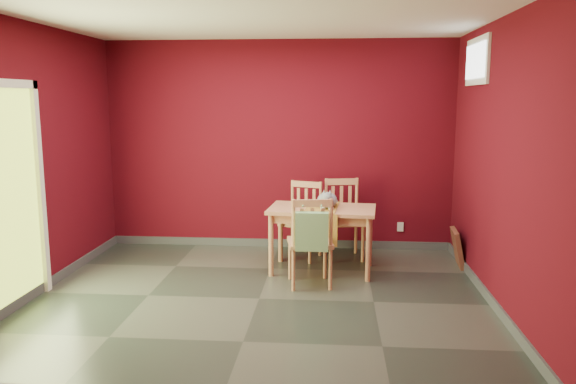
# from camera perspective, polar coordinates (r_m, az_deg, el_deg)

# --- Properties ---
(ground) EXTENTS (4.50, 4.50, 0.00)m
(ground) POSITION_cam_1_polar(r_m,az_deg,el_deg) (5.66, -2.94, -10.76)
(ground) COLOR #2D342D
(ground) RESTS_ON ground
(room_shell) EXTENTS (4.50, 4.50, 4.50)m
(room_shell) POSITION_cam_1_polar(r_m,az_deg,el_deg) (5.64, -2.95, -10.29)
(room_shell) COLOR #490711
(room_shell) RESTS_ON ground
(doorway) EXTENTS (0.06, 1.01, 2.13)m
(doorway) POSITION_cam_1_polar(r_m,az_deg,el_deg) (5.74, -26.23, 0.16)
(doorway) COLOR #B7D838
(doorway) RESTS_ON ground
(window) EXTENTS (0.05, 0.90, 0.50)m
(window) POSITION_cam_1_polar(r_m,az_deg,el_deg) (6.45, 18.64, 12.49)
(window) COLOR white
(window) RESTS_ON room_shell
(outlet_plate) EXTENTS (0.08, 0.02, 0.12)m
(outlet_plate) POSITION_cam_1_polar(r_m,az_deg,el_deg) (7.49, 11.34, -3.49)
(outlet_plate) COLOR silver
(outlet_plate) RESTS_ON room_shell
(dining_table) EXTENTS (1.24, 0.80, 0.74)m
(dining_table) POSITION_cam_1_polar(r_m,az_deg,el_deg) (6.36, 3.49, -2.40)
(dining_table) COLOR tan
(dining_table) RESTS_ON ground
(table_runner) EXTENTS (0.41, 0.75, 0.36)m
(table_runner) POSITION_cam_1_polar(r_m,az_deg,el_deg) (6.24, 3.47, -2.30)
(table_runner) COLOR olive
(table_runner) RESTS_ON dining_table
(chair_far_left) EXTENTS (0.55, 0.55, 0.94)m
(chair_far_left) POSITION_cam_1_polar(r_m,az_deg,el_deg) (6.95, 1.45, -2.79)
(chair_far_left) COLOR tan
(chair_far_left) RESTS_ON ground
(chair_far_right) EXTENTS (0.53, 0.53, 0.97)m
(chair_far_right) POSITION_cam_1_polar(r_m,az_deg,el_deg) (6.98, 5.65, -2.64)
(chair_far_right) COLOR tan
(chair_far_right) RESTS_ON ground
(chair_near) EXTENTS (0.51, 0.51, 0.96)m
(chair_near) POSITION_cam_1_polar(r_m,az_deg,el_deg) (5.88, 2.29, -4.97)
(chair_near) COLOR tan
(chair_near) RESTS_ON ground
(tote_bag) EXTENTS (0.33, 0.19, 0.46)m
(tote_bag) POSITION_cam_1_polar(r_m,az_deg,el_deg) (5.63, 2.45, -4.01)
(tote_bag) COLOR #729F69
(tote_bag) RESTS_ON chair_near
(cat) EXTENTS (0.35, 0.51, 0.23)m
(cat) POSITION_cam_1_polar(r_m,az_deg,el_deg) (6.34, 4.01, -0.51)
(cat) COLOR slate
(cat) RESTS_ON table_runner
(picture_frame) EXTENTS (0.17, 0.44, 0.44)m
(picture_frame) POSITION_cam_1_polar(r_m,az_deg,el_deg) (6.95, 16.82, -5.44)
(picture_frame) COLOR brown
(picture_frame) RESTS_ON ground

